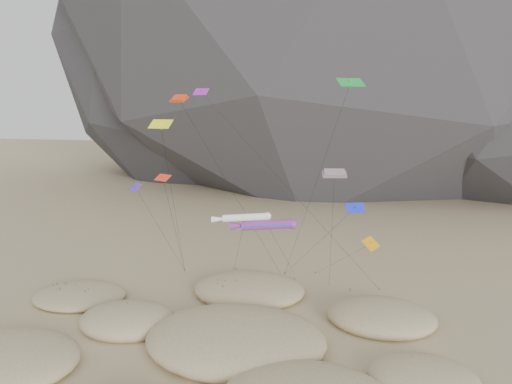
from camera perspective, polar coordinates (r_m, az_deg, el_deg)
ground at (r=48.56m, az=-5.42°, el=-19.03°), size 500.00×500.00×0.00m
dunes at (r=51.51m, az=-4.52°, el=-16.33°), size 49.70×37.04×3.82m
dune_grass at (r=51.74m, az=-5.05°, el=-16.04°), size 43.76×27.48×1.49m
kite_stakes at (r=69.24m, az=3.21°, el=-9.70°), size 27.09×5.66×0.30m
rainbow_tube_kite at (r=54.64m, az=1.03°, el=-3.79°), size 7.63×15.64×11.33m
white_tube_kite at (r=54.97m, az=-1.55°, el=-2.95°), size 7.76×12.98×11.85m
orange_parafoil at (r=56.64m, az=-8.60°, el=10.18°), size 11.13×12.84×24.58m
multi_parafoil at (r=51.30m, az=8.95°, el=1.94°), size 2.60×12.86×17.06m
delta_kites at (r=53.70m, az=0.50°, el=3.72°), size 28.34×19.55×26.17m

